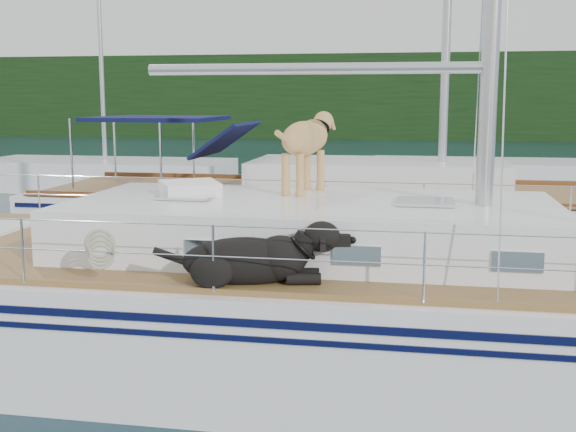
# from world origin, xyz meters

# --- Properties ---
(ground) EXTENTS (120.00, 120.00, 0.00)m
(ground) POSITION_xyz_m (0.00, 0.00, 0.00)
(ground) COLOR black
(ground) RESTS_ON ground
(tree_line) EXTENTS (90.00, 3.00, 6.00)m
(tree_line) POSITION_xyz_m (0.00, 45.00, 3.00)
(tree_line) COLOR black
(tree_line) RESTS_ON ground
(shore_bank) EXTENTS (92.00, 1.00, 1.20)m
(shore_bank) POSITION_xyz_m (0.00, 46.20, 0.60)
(shore_bank) COLOR #595147
(shore_bank) RESTS_ON ground
(main_sailboat) EXTENTS (12.00, 3.80, 14.01)m
(main_sailboat) POSITION_xyz_m (0.09, -0.00, 0.68)
(main_sailboat) COLOR white
(main_sailboat) RESTS_ON ground
(neighbor_sailboat) EXTENTS (11.00, 3.50, 13.30)m
(neighbor_sailboat) POSITION_xyz_m (0.06, 6.23, 0.63)
(neighbor_sailboat) COLOR white
(neighbor_sailboat) RESTS_ON ground
(bg_boat_west) EXTENTS (8.00, 3.00, 11.65)m
(bg_boat_west) POSITION_xyz_m (-8.00, 14.00, 0.45)
(bg_boat_west) COLOR white
(bg_boat_west) RESTS_ON ground
(bg_boat_center) EXTENTS (7.20, 3.00, 11.65)m
(bg_boat_center) POSITION_xyz_m (4.00, 16.00, 0.45)
(bg_boat_center) COLOR white
(bg_boat_center) RESTS_ON ground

